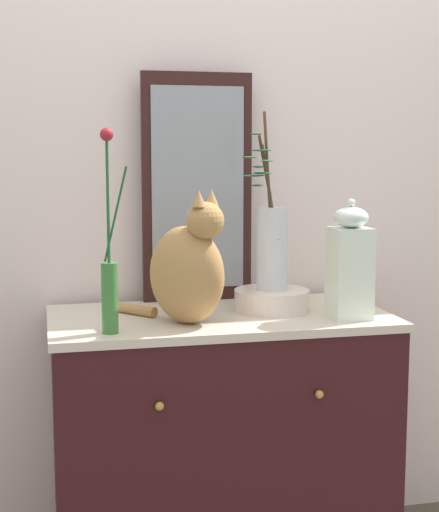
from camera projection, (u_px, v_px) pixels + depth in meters
wall_back at (197, 164)px, 2.63m from camera, size 4.40×0.08×2.60m
sideboard at (220, 446)px, 2.42m from camera, size 1.03×0.55×0.85m
mirror_leaning at (197, 188)px, 2.54m from camera, size 0.37×0.03×0.75m
cat_sitting at (188, 269)px, 2.21m from camera, size 0.33×0.37×0.39m
vase_slim_green at (110, 277)px, 2.10m from camera, size 0.08×0.05×0.56m
bowl_porcelain at (272, 300)px, 2.41m from camera, size 0.24×0.24×0.07m
vase_glass_clear at (271, 243)px, 2.39m from camera, size 0.16×0.15×0.55m
jar_lidded_porcelain at (350, 264)px, 2.29m from camera, size 0.11×0.11×0.36m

